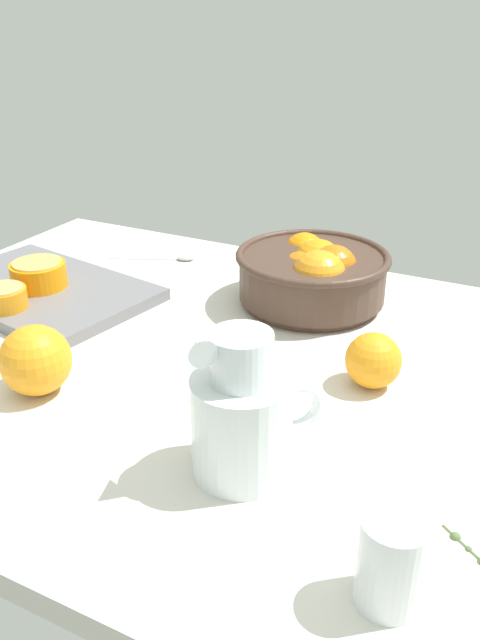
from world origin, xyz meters
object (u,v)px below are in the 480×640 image
juice_glass (391,566)px  loose_orange_3 (373,360)px  loose_orange_0 (36,360)px  cutting_board (40,291)px  orange_half_1 (4,298)px  juice_pitcher (242,423)px  fruit_bowl (313,274)px  orange_half_0 (39,274)px  spoon (165,258)px

juice_glass → loose_orange_3: 32.83cm
loose_orange_0 → cutting_board: bearing=132.2°
orange_half_1 → loose_orange_0: bearing=-35.7°
juice_pitcher → orange_half_1: (-47.30, 15.29, -2.11)cm
loose_orange_0 → fruit_bowl: bearing=62.6°
juice_pitcher → orange_half_0: juice_pitcher is taller
fruit_bowl → juice_pitcher: 42.18cm
juice_pitcher → juice_glass: (17.69, -9.20, -2.12)cm
juice_pitcher → juice_glass: size_ratio=2.00×
loose_orange_3 → orange_half_1: bearing=-173.1°
fruit_bowl → spoon: size_ratio=1.56×
cutting_board → spoon: bearing=68.7°
orange_half_0 → loose_orange_3: bearing=-2.1°
orange_half_1 → loose_orange_3: (54.32, 6.55, -0.02)cm
fruit_bowl → orange_half_1: bearing=-146.2°
orange_half_0 → orange_half_1: (1.03, -8.54, -0.44)cm
juice_pitcher → loose_orange_3: (7.02, 21.85, -2.13)cm
loose_orange_0 → spoon: (-10.80, 45.10, -3.90)cm
juice_pitcher → cutting_board: 54.44cm
cutting_board → loose_orange_3: (55.69, -2.09, 2.55)cm
orange_half_1 → spoon: (7.68, 31.83, -3.07)cm
fruit_bowl → juice_pitcher: size_ratio=1.47×
cutting_board → orange_half_0: bearing=-16.4°
orange_half_1 → orange_half_0: bearing=96.9°
juice_pitcher → orange_half_0: size_ratio=1.86×
juice_glass → loose_orange_0: size_ratio=0.94×
loose_orange_3 → juice_glass: bearing=-71.0°
juice_glass → orange_half_1: size_ratio=1.20×
orange_half_0 → orange_half_1: size_ratio=1.29×
cutting_board → orange_half_0: (0.35, -0.10, 3.00)cm
juice_pitcher → loose_orange_3: size_ratio=2.34×
cutting_board → orange_half_0: size_ratio=4.05×
cutting_board → orange_half_1: (1.38, -8.64, 2.56)cm
juice_glass → loose_orange_0: bearing=166.4°
juice_pitcher → loose_orange_3: juice_pitcher is taller
orange_half_1 → spoon: bearing=76.4°
fruit_bowl → cutting_board: size_ratio=0.67×
juice_pitcher → loose_orange_0: size_ratio=1.87×
loose_orange_0 → loose_orange_3: (35.84, 19.82, -0.85)cm
fruit_bowl → orange_half_0: 43.52cm
orange_half_1 → loose_orange_0: 22.77cm
loose_orange_3 → orange_half_0: bearing=177.9°
loose_orange_3 → cutting_board: bearing=177.9°
fruit_bowl → spoon: bearing=169.4°
orange_half_0 → spoon: 25.11cm
orange_half_0 → orange_half_1: orange_half_0 is taller
juice_glass → orange_half_1: bearing=159.3°
loose_orange_0 → spoon: loose_orange_0 is taller
cutting_board → loose_orange_3: size_ratio=5.08×
juice_pitcher → orange_half_0: (-48.32, 23.83, -1.68)cm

